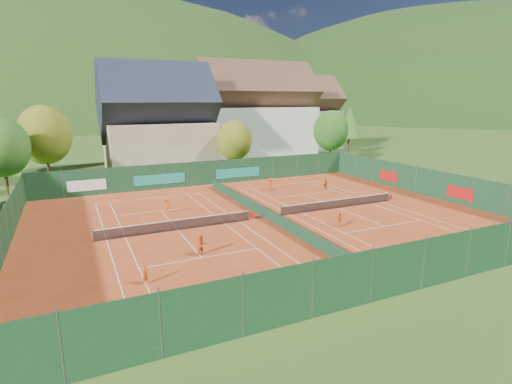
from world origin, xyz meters
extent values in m
plane|color=#2F5019|center=(0.00, 0.00, -0.02)|extent=(600.00, 600.00, 0.00)
cube|color=#AD3C19|center=(0.00, 0.00, 0.01)|extent=(40.00, 32.00, 0.01)
cube|color=white|center=(-8.00, 11.88, 0.01)|extent=(10.97, 0.06, 0.00)
cube|color=white|center=(-8.00, -11.88, 0.01)|extent=(10.97, 0.06, 0.00)
cube|color=white|center=(-13.48, 0.00, 0.01)|extent=(0.06, 23.77, 0.00)
cube|color=white|center=(-2.51, 0.00, 0.01)|extent=(0.06, 23.77, 0.00)
cube|color=white|center=(-12.12, 0.00, 0.01)|extent=(0.06, 23.77, 0.00)
cube|color=white|center=(-3.88, 0.00, 0.01)|extent=(0.06, 23.77, 0.00)
cube|color=white|center=(-8.00, 6.40, 0.01)|extent=(8.23, 0.06, 0.00)
cube|color=white|center=(-8.00, -6.40, 0.01)|extent=(8.23, 0.06, 0.00)
cube|color=white|center=(-8.00, 0.00, 0.01)|extent=(0.06, 12.80, 0.00)
cube|color=white|center=(8.00, 11.88, 0.01)|extent=(10.97, 0.06, 0.00)
cube|color=white|center=(8.00, -11.88, 0.01)|extent=(10.97, 0.06, 0.00)
cube|color=white|center=(2.51, 0.00, 0.01)|extent=(0.06, 23.77, 0.00)
cube|color=white|center=(13.48, 0.00, 0.01)|extent=(0.06, 23.77, 0.00)
cube|color=white|center=(3.88, 0.00, 0.01)|extent=(0.06, 23.77, 0.00)
cube|color=white|center=(12.12, 0.00, 0.01)|extent=(0.06, 23.77, 0.00)
cube|color=white|center=(8.00, 6.40, 0.01)|extent=(8.23, 0.06, 0.00)
cube|color=white|center=(8.00, -6.40, 0.01)|extent=(8.23, 0.06, 0.00)
cube|color=white|center=(8.00, 0.00, 0.01)|extent=(0.06, 12.80, 0.00)
cylinder|color=#59595B|center=(-14.40, 0.00, 0.51)|extent=(0.10, 0.10, 1.02)
cylinder|color=#59595B|center=(-1.60, 0.00, 0.51)|extent=(0.10, 0.10, 1.02)
cube|color=black|center=(-8.00, 0.00, 0.46)|extent=(12.80, 0.02, 0.86)
cube|color=white|center=(-8.00, 0.00, 0.89)|extent=(12.80, 0.04, 0.06)
cube|color=red|center=(-1.35, 0.00, 0.45)|extent=(0.40, 0.04, 0.40)
cylinder|color=#59595B|center=(1.60, 0.00, 0.51)|extent=(0.10, 0.10, 1.02)
cylinder|color=#59595B|center=(14.40, 0.00, 0.51)|extent=(0.10, 0.10, 1.02)
cube|color=black|center=(8.00, 0.00, 0.46)|extent=(12.80, 0.02, 0.86)
cube|color=white|center=(8.00, 0.00, 0.89)|extent=(12.80, 0.04, 0.06)
cube|color=red|center=(14.65, 0.00, 0.45)|extent=(0.40, 0.04, 0.40)
cube|color=#133521|center=(0.00, 0.00, 0.50)|extent=(0.03, 28.80, 1.00)
cube|color=#14391E|center=(0.00, 16.00, 1.50)|extent=(40.00, 0.04, 3.00)
cube|color=teal|center=(-6.00, 15.94, 1.20)|extent=(6.00, 0.03, 1.20)
cube|color=teal|center=(4.00, 15.94, 1.20)|extent=(6.00, 0.03, 1.20)
cube|color=silver|center=(-14.00, 15.94, 1.20)|extent=(4.00, 0.03, 1.20)
cube|color=#14371B|center=(0.00, -16.00, 1.50)|extent=(40.00, 0.04, 3.00)
cube|color=#153B1C|center=(-20.00, 0.00, 1.50)|extent=(0.04, 32.00, 3.00)
cube|color=#14391E|center=(20.00, 0.00, 1.50)|extent=(0.04, 32.00, 3.00)
cube|color=#B21414|center=(19.94, -4.00, 1.20)|extent=(0.03, 3.00, 1.20)
cube|color=#B21414|center=(19.94, 6.00, 1.20)|extent=(0.03, 3.00, 1.20)
cube|color=beige|center=(-3.00, 30.00, 3.50)|extent=(15.00, 12.00, 7.00)
cube|color=#1E2333|center=(-3.00, 30.00, 10.00)|extent=(16.20, 12.00, 12.00)
cube|color=silver|center=(16.00, 36.00, 4.50)|extent=(20.00, 11.00, 9.00)
cube|color=brown|center=(16.00, 36.00, 11.75)|extent=(21.60, 11.00, 11.00)
cube|color=silver|center=(30.00, 44.00, 4.00)|extent=(16.00, 10.00, 8.00)
cube|color=brown|center=(30.00, 44.00, 10.50)|extent=(17.28, 10.00, 10.00)
cylinder|color=#48321A|center=(-22.00, 20.00, 1.40)|extent=(0.36, 0.36, 2.80)
ellipsoid|color=#275919|center=(-22.00, 20.00, 5.40)|extent=(5.72, 5.72, 6.58)
cylinder|color=#432D17|center=(-18.00, 26.00, 1.57)|extent=(0.36, 0.36, 3.15)
ellipsoid|color=olive|center=(-18.00, 26.00, 6.07)|extent=(6.44, 6.44, 7.40)
cylinder|color=#472B19|center=(-24.00, 34.00, 1.75)|extent=(0.36, 0.36, 3.50)
cylinder|color=#442D18|center=(6.00, 22.00, 1.22)|extent=(0.36, 0.36, 2.45)
ellipsoid|color=olive|center=(6.00, 22.00, 4.72)|extent=(5.01, 5.01, 5.76)
cylinder|color=#463119|center=(24.00, 24.00, 1.40)|extent=(0.36, 0.36, 2.80)
ellipsoid|color=#255919|center=(24.00, 24.00, 5.40)|extent=(5.72, 5.72, 6.58)
cylinder|color=#4D341B|center=(34.00, 32.00, 1.57)|extent=(0.36, 0.36, 3.15)
cone|color=#2B5919|center=(34.00, 32.00, 6.07)|extent=(5.04, 5.04, 5.85)
cylinder|color=#4D2F1B|center=(26.00, 40.00, 1.75)|extent=(0.36, 0.36, 3.50)
ellipsoid|color=olive|center=(26.00, 40.00, 6.75)|extent=(7.15, 7.15, 8.22)
ellipsoid|color=#193110|center=(10.00, 300.00, -42.35)|extent=(440.00, 440.00, 242.00)
ellipsoid|color=black|center=(240.00, 190.00, -38.57)|extent=(380.00, 380.00, 220.40)
cylinder|color=slate|center=(13.06, -12.44, 0.40)|extent=(0.02, 0.02, 0.80)
cylinder|color=slate|center=(13.36, -12.44, 0.40)|extent=(0.02, 0.02, 0.80)
cylinder|color=slate|center=(13.06, -12.14, 0.40)|extent=(0.02, 0.02, 0.80)
cylinder|color=slate|center=(13.36, -12.14, 0.40)|extent=(0.02, 0.02, 0.80)
cube|color=slate|center=(13.21, -12.29, 0.55)|extent=(0.34, 0.34, 0.30)
ellipsoid|color=#CCD833|center=(13.21, -12.29, 0.58)|extent=(0.28, 0.28, 0.16)
sphere|color=#CCD833|center=(-11.42, -7.39, 0.03)|extent=(0.07, 0.07, 0.07)
sphere|color=#CCD833|center=(3.11, -11.56, 0.03)|extent=(0.07, 0.07, 0.07)
imported|color=#DF4813|center=(-12.10, -8.77, 0.62)|extent=(0.53, 0.53, 1.23)
imported|color=#CD4712|center=(-7.83, -5.96, 0.73)|extent=(0.80, 0.67, 1.47)
imported|color=#EF5815|center=(-7.70, 5.36, 0.75)|extent=(0.98, 0.57, 1.50)
imported|color=#E54714|center=(4.49, -4.89, 0.60)|extent=(0.65, 0.75, 1.21)
imported|color=#CA4C11|center=(5.52, 9.77, 0.74)|extent=(0.86, 0.76, 1.48)
imported|color=#D35112|center=(11.64, 7.46, 0.62)|extent=(1.16, 0.92, 1.23)
camera|label=1|loc=(-15.39, -30.74, 10.44)|focal=28.00mm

